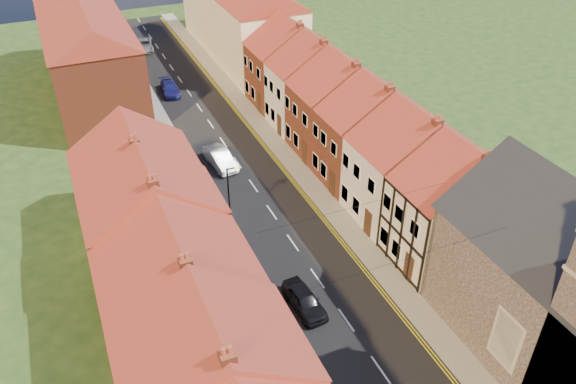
% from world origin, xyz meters
% --- Properties ---
extents(road, '(7.00, 90.00, 0.02)m').
position_xyz_m(road, '(0.00, 30.00, 0.01)').
color(road, black).
rests_on(road, ground).
extents(pavement_left, '(1.80, 90.00, 0.12)m').
position_xyz_m(pavement_left, '(-4.40, 30.00, 0.06)').
color(pavement_left, '#ADA99D').
rests_on(pavement_left, ground).
extents(pavement_right, '(1.80, 90.00, 0.12)m').
position_xyz_m(pavement_right, '(4.40, 30.00, 0.06)').
color(pavement_right, '#ADA99D').
rests_on(pavement_right, ground).
extents(church, '(11.25, 14.25, 15.20)m').
position_xyz_m(church, '(9.36, 3.32, 5.88)').
color(church, '#3A2D28').
rests_on(church, ground).
extents(cottage_r_tudor, '(8.30, 5.20, 9.00)m').
position_xyz_m(cottage_r_tudor, '(9.27, 12.70, 4.47)').
color(cottage_r_tudor, beige).
rests_on(cottage_r_tudor, ground).
extents(cottage_r_white_near, '(8.30, 6.00, 9.00)m').
position_xyz_m(cottage_r_white_near, '(9.30, 18.10, 4.47)').
color(cottage_r_white_near, '#B9B9AF').
rests_on(cottage_r_white_near, ground).
extents(cottage_r_cream_mid, '(8.30, 5.20, 9.00)m').
position_xyz_m(cottage_r_cream_mid, '(9.30, 23.50, 4.48)').
color(cottage_r_cream_mid, brown).
rests_on(cottage_r_cream_mid, ground).
extents(cottage_r_pink, '(8.30, 6.00, 9.00)m').
position_xyz_m(cottage_r_pink, '(9.30, 28.90, 4.47)').
color(cottage_r_pink, brown).
rests_on(cottage_r_pink, ground).
extents(cottage_r_white_far, '(8.30, 5.20, 9.00)m').
position_xyz_m(cottage_r_white_far, '(9.30, 34.30, 4.48)').
color(cottage_r_white_far, '#B9B9AF').
rests_on(cottage_r_white_far, ground).
extents(cottage_r_cream_far, '(8.30, 6.00, 9.00)m').
position_xyz_m(cottage_r_cream_far, '(9.30, 39.70, 4.47)').
color(cottage_r_cream_far, brown).
rests_on(cottage_r_cream_far, ground).
extents(cottage_l_cream, '(8.30, 6.30, 9.10)m').
position_xyz_m(cottage_l_cream, '(-9.30, 5.55, 4.52)').
color(cottage_l_cream, beige).
rests_on(cottage_l_cream, ground).
extents(cottage_l_white, '(8.30, 6.90, 8.80)m').
position_xyz_m(cottage_l_white, '(-9.30, 11.95, 4.37)').
color(cottage_l_white, brown).
rests_on(cottage_l_white, ground).
extents(cottage_l_brick_mid, '(8.30, 5.70, 9.10)m').
position_xyz_m(cottage_l_brick_mid, '(-9.30, 18.05, 4.53)').
color(cottage_l_brick_mid, brown).
rests_on(cottage_l_brick_mid, ground).
extents(cottage_l_pink, '(8.30, 6.30, 8.80)m').
position_xyz_m(cottage_l_pink, '(-9.30, 23.85, 4.37)').
color(cottage_l_pink, '#FBD0C7').
rests_on(cottage_l_pink, ground).
extents(block_right_far, '(8.30, 24.20, 10.50)m').
position_xyz_m(block_right_far, '(9.30, 55.00, 5.29)').
color(block_right_far, beige).
rests_on(block_right_far, ground).
extents(block_left_far, '(8.30, 24.20, 10.50)m').
position_xyz_m(block_left_far, '(-9.30, 50.00, 5.29)').
color(block_left_far, brown).
rests_on(block_left_far, ground).
extents(lamppost, '(0.88, 0.15, 6.00)m').
position_xyz_m(lamppost, '(-3.81, 20.00, 3.54)').
color(lamppost, black).
rests_on(lamppost, pavement_left).
extents(car_near, '(1.86, 4.01, 1.33)m').
position_xyz_m(car_near, '(-1.90, 11.94, 0.66)').
color(car_near, black).
rests_on(car_near, ground).
extents(car_mid, '(2.04, 4.59, 1.46)m').
position_xyz_m(car_mid, '(-1.50, 30.14, 0.73)').
color(car_mid, silver).
rests_on(car_mid, ground).
extents(car_far, '(1.96, 4.36, 1.24)m').
position_xyz_m(car_far, '(-1.93, 46.59, 0.62)').
color(car_far, navy).
rests_on(car_far, ground).
extents(car_distant, '(2.77, 5.01, 1.33)m').
position_xyz_m(car_distant, '(-1.78, 61.23, 0.66)').
color(car_distant, '#979A9E').
rests_on(car_distant, ground).
extents(pedestrian_left, '(0.72, 0.49, 1.92)m').
position_xyz_m(pedestrian_left, '(-4.91, 11.78, 1.08)').
color(pedestrian_left, black).
rests_on(pedestrian_left, pavement_left).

